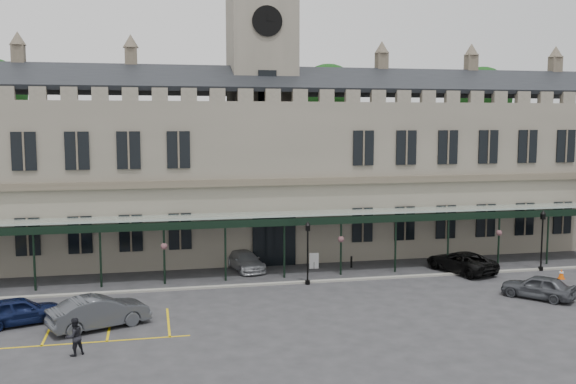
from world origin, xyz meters
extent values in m
plane|color=#2B2B2E|center=(0.00, 0.00, 0.00)|extent=(140.00, 140.00, 0.00)
cube|color=#6D675B|center=(0.00, 16.00, 6.00)|extent=(60.00, 10.00, 12.00)
cube|color=brown|center=(0.00, 10.82, 6.20)|extent=(60.00, 0.35, 0.50)
cube|color=black|center=(0.00, 13.50, 13.80)|extent=(60.00, 4.77, 2.20)
cube|color=black|center=(0.00, 18.50, 13.80)|extent=(60.00, 4.77, 2.20)
cube|color=black|center=(0.00, 10.90, 1.90)|extent=(3.20, 0.18, 3.80)
cube|color=#6D675B|center=(0.00, 16.00, 11.00)|extent=(5.00, 5.00, 22.00)
cylinder|color=silver|center=(0.00, 13.44, 18.00)|extent=(2.20, 0.12, 2.20)
cylinder|color=black|center=(0.00, 13.37, 18.00)|extent=(2.30, 0.04, 2.30)
cube|color=black|center=(0.00, 13.44, 13.00)|extent=(1.40, 0.12, 2.80)
cube|color=#8C9E93|center=(0.00, 9.00, 4.10)|extent=(50.00, 4.00, 0.40)
cube|color=black|center=(0.00, 7.00, 3.85)|extent=(50.00, 0.18, 0.50)
cube|color=gray|center=(0.00, 5.50, 0.06)|extent=(60.00, 0.40, 0.12)
cylinder|color=#332314|center=(8.00, 25.00, 6.00)|extent=(0.70, 0.70, 12.00)
sphere|color=black|center=(8.00, 25.00, 13.00)|extent=(6.00, 6.00, 6.00)
cylinder|color=#332314|center=(24.00, 25.00, 6.00)|extent=(0.70, 0.70, 12.00)
sphere|color=black|center=(24.00, 25.00, 13.00)|extent=(6.00, 6.00, 6.00)
cylinder|color=black|center=(1.11, 5.10, 0.13)|extent=(0.32, 0.32, 0.27)
cylinder|color=black|center=(1.11, 5.10, 1.80)|extent=(0.11, 0.11, 3.59)
cube|color=black|center=(1.11, 5.10, 3.73)|extent=(0.25, 0.25, 0.36)
cone|color=black|center=(1.11, 5.10, 4.04)|extent=(0.40, 0.40, 0.27)
cylinder|color=black|center=(18.29, 5.36, 0.14)|extent=(0.34, 0.34, 0.28)
cylinder|color=black|center=(18.29, 5.36, 1.87)|extent=(0.11, 0.11, 3.75)
cube|color=black|center=(18.29, 5.36, 3.89)|extent=(0.26, 0.26, 0.37)
cone|color=black|center=(18.29, 5.36, 4.21)|extent=(0.41, 0.41, 0.28)
cube|color=#DB5006|center=(18.23, 2.92, 0.02)|extent=(0.38, 0.38, 0.04)
cone|color=#DB5006|center=(18.23, 2.92, 0.35)|extent=(0.44, 0.44, 0.70)
cylinder|color=silver|center=(18.23, 2.92, 0.45)|extent=(0.29, 0.29, 0.10)
cylinder|color=black|center=(2.63, 9.34, 0.24)|extent=(0.06, 0.06, 0.48)
cube|color=silver|center=(2.63, 9.34, 0.58)|extent=(0.67, 0.13, 1.15)
cylinder|color=black|center=(-1.31, 9.75, 0.45)|extent=(0.16, 0.16, 0.90)
cylinder|color=black|center=(5.38, 9.09, 0.42)|extent=(0.15, 0.15, 0.84)
imported|color=#0D1539|center=(-15.65, 0.25, 0.74)|extent=(4.66, 3.04, 1.47)
imported|color=#3D4046|center=(-11.50, -1.19, 0.84)|extent=(5.36, 3.64, 1.67)
imported|color=#A8ABB0|center=(-2.29, 10.00, 0.66)|extent=(2.77, 4.84, 1.32)
imported|color=black|center=(12.49, 6.15, 0.74)|extent=(4.03, 5.84, 1.48)
imported|color=#3D4046|center=(13.86, -1.02, 0.72)|extent=(4.02, 4.31, 1.44)
imported|color=black|center=(-12.30, -5.00, 0.87)|extent=(1.07, 1.01, 1.74)
camera|label=1|loc=(-8.70, -34.62, 10.67)|focal=40.00mm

